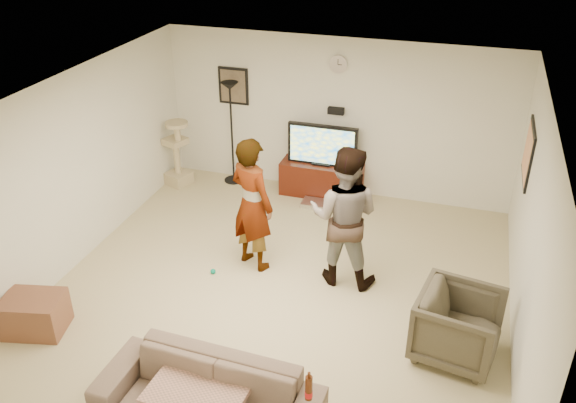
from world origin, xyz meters
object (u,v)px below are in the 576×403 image
(side_table, at_px, (35,314))
(tv_stand, at_px, (321,179))
(cat_tree, at_px, (176,153))
(person_right, at_px, (344,216))
(beer_bottle, at_px, (309,388))
(sofa, at_px, (208,398))
(armchair, at_px, (458,326))
(person_left, at_px, (252,204))
(floor_lamp, at_px, (232,134))
(tv, at_px, (322,145))

(side_table, bearing_deg, tv_stand, 61.62)
(cat_tree, bearing_deg, person_right, -29.60)
(beer_bottle, bearing_deg, sofa, 180.00)
(beer_bottle, bearing_deg, armchair, 54.33)
(beer_bottle, bearing_deg, person_right, 96.45)
(armchair, bearing_deg, side_table, 112.18)
(tv_stand, height_order, armchair, armchair)
(person_left, xyz_separation_m, armchair, (2.66, -0.97, -0.51))
(floor_lamp, relative_size, armchair, 2.01)
(tv, bearing_deg, side_table, -118.38)
(person_left, bearing_deg, tv, -74.32)
(beer_bottle, bearing_deg, side_table, 169.45)
(tv_stand, height_order, person_left, person_left)
(person_left, height_order, person_right, person_right)
(cat_tree, xyz_separation_m, beer_bottle, (3.51, -4.46, 0.17))
(floor_lamp, bearing_deg, tv, -1.67)
(side_table, bearing_deg, tv, 61.62)
(person_right, height_order, armchair, person_right)
(person_left, bearing_deg, floor_lamp, -37.02)
(armchair, bearing_deg, person_left, 79.60)
(armchair, bearing_deg, sofa, 137.10)
(sofa, bearing_deg, beer_bottle, 1.99)
(sofa, height_order, beer_bottle, beer_bottle)
(sofa, distance_m, beer_bottle, 1.06)
(floor_lamp, bearing_deg, side_table, -99.58)
(cat_tree, bearing_deg, armchair, -31.02)
(cat_tree, bearing_deg, tv_stand, 7.95)
(person_left, height_order, beer_bottle, person_left)
(floor_lamp, xyz_separation_m, person_left, (1.18, -2.22, 0.05))
(cat_tree, relative_size, side_table, 1.71)
(armchair, distance_m, side_table, 4.67)
(tv_stand, xyz_separation_m, side_table, (-2.25, -4.16, -0.05))
(sofa, bearing_deg, side_table, 167.38)
(sofa, xyz_separation_m, side_table, (-2.41, 0.63, -0.09))
(tv_stand, distance_m, person_left, 2.30)
(sofa, height_order, side_table, sofa)
(tv_stand, relative_size, armchair, 1.53)
(cat_tree, relative_size, armchair, 1.32)
(sofa, bearing_deg, tv_stand, 93.94)
(floor_lamp, distance_m, person_left, 2.52)
(beer_bottle, bearing_deg, floor_lamp, 118.86)
(tv, distance_m, beer_bottle, 4.92)
(person_right, height_order, beer_bottle, person_right)
(tv_stand, height_order, sofa, sofa)
(tv, relative_size, beer_bottle, 4.40)
(floor_lamp, relative_size, beer_bottle, 6.83)
(armchair, relative_size, side_table, 1.30)
(tv_stand, xyz_separation_m, cat_tree, (-2.38, -0.33, 0.29))
(floor_lamp, distance_m, sofa, 5.16)
(cat_tree, bearing_deg, sofa, -60.31)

